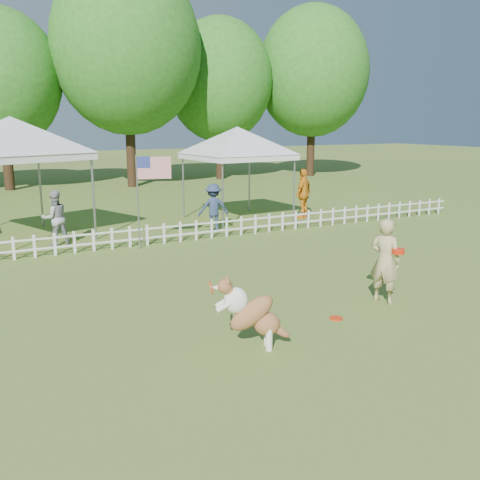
{
  "coord_description": "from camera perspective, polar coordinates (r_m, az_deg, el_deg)",
  "views": [
    {
      "loc": [
        -5.29,
        -7.24,
        3.4
      ],
      "look_at": [
        -0.42,
        2.0,
        1.1
      ],
      "focal_mm": 40.0,
      "sensor_mm": 36.0,
      "label": 1
    }
  ],
  "objects": [
    {
      "name": "spectator_b",
      "position": [
        17.03,
        -2.85,
        3.48
      ],
      "size": [
        1.08,
        0.78,
        1.51
      ],
      "primitive_type": "imported",
      "rotation": [
        0.0,
        0.0,
        2.9
      ],
      "color": "navy",
      "rests_on": "ground"
    },
    {
      "name": "dog",
      "position": [
        8.19,
        1.38,
        -7.79
      ],
      "size": [
        1.16,
        0.76,
        1.14
      ],
      "primitive_type": null,
      "rotation": [
        0.0,
        0.0,
        -0.38
      ],
      "color": "brown",
      "rests_on": "ground"
    },
    {
      "name": "spectator_a",
      "position": [
        15.9,
        -19.14,
        2.23
      ],
      "size": [
        0.85,
        0.71,
        1.55
      ],
      "primitive_type": "imported",
      "rotation": [
        0.0,
        0.0,
        3.32
      ],
      "color": "#97989C",
      "rests_on": "ground"
    },
    {
      "name": "spectator_c",
      "position": [
        19.43,
        6.78,
        4.93
      ],
      "size": [
        1.12,
        0.92,
        1.79
      ],
      "primitive_type": "imported",
      "rotation": [
        0.0,
        0.0,
        3.68
      ],
      "color": "orange",
      "rests_on": "ground"
    },
    {
      "name": "tree_center_right",
      "position": [
        29.58,
        -11.94,
        17.8
      ],
      "size": [
        7.6,
        7.6,
        12.6
      ],
      "primitive_type": null,
      "color": "#29611B",
      "rests_on": "ground"
    },
    {
      "name": "canopy_tent_left",
      "position": [
        16.79,
        -22.85,
        5.81
      ],
      "size": [
        4.35,
        4.35,
        3.5
      ],
      "primitive_type": null,
      "rotation": [
        0.0,
        0.0,
        0.35
      ],
      "color": "silver",
      "rests_on": "ground"
    },
    {
      "name": "canopy_tent_right",
      "position": [
        18.87,
        -0.28,
        6.94
      ],
      "size": [
        3.3,
        3.3,
        3.19
      ],
      "primitive_type": null,
      "rotation": [
        0.0,
        0.0,
        0.07
      ],
      "color": "silver",
      "rests_on": "ground"
    },
    {
      "name": "frisbee_on_turf",
      "position": [
        9.71,
        10.21,
        -8.22
      ],
      "size": [
        0.25,
        0.25,
        0.02
      ],
      "primitive_type": "cylinder",
      "rotation": [
        0.0,
        0.0,
        -0.03
      ],
      "color": "red",
      "rests_on": "ground"
    },
    {
      "name": "tree_right",
      "position": [
        33.05,
        -2.19,
        15.55
      ],
      "size": [
        6.2,
        6.2,
        10.4
      ],
      "primitive_type": null,
      "color": "#29611B",
      "rests_on": "ground"
    },
    {
      "name": "handler",
      "position": [
        10.54,
        15.22,
        -2.16
      ],
      "size": [
        0.59,
        0.7,
        1.65
      ],
      "primitive_type": "imported",
      "rotation": [
        0.0,
        0.0,
        1.94
      ],
      "color": "tan",
      "rests_on": "ground"
    },
    {
      "name": "flag_pole",
      "position": [
        14.75,
        -10.84,
        3.95
      ],
      "size": [
        0.98,
        0.32,
        2.57
      ],
      "primitive_type": null,
      "rotation": [
        0.0,
        0.0,
        -0.22
      ],
      "color": "gray",
      "rests_on": "ground"
    },
    {
      "name": "ground",
      "position": [
        9.59,
        7.92,
        -8.47
      ],
      "size": [
        120.0,
        120.0,
        0.0
      ],
      "primitive_type": "plane",
      "color": "#486E22",
      "rests_on": "ground"
    },
    {
      "name": "picket_fence",
      "position": [
        15.51,
        -7.24,
        0.79
      ],
      "size": [
        22.0,
        0.08,
        0.6
      ],
      "primitive_type": null,
      "color": "silver",
      "rests_on": "ground"
    },
    {
      "name": "tree_center_left",
      "position": [
        29.87,
        -24.13,
        14.26
      ],
      "size": [
        6.0,
        6.0,
        9.8
      ],
      "primitive_type": null,
      "color": "#29611B",
      "rests_on": "ground"
    },
    {
      "name": "tree_far_right",
      "position": [
        35.26,
        7.73,
        16.06
      ],
      "size": [
        7.0,
        7.0,
        11.4
      ],
      "primitive_type": null,
      "color": "#29611B",
      "rests_on": "ground"
    }
  ]
}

